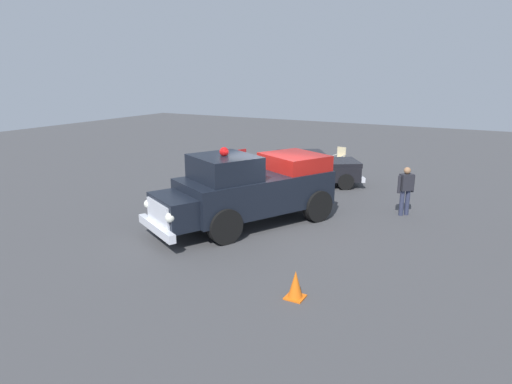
{
  "coord_description": "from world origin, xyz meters",
  "views": [
    {
      "loc": [
        -12.03,
        -6.11,
        4.73
      ],
      "look_at": [
        -0.11,
        0.46,
        1.03
      ],
      "focal_mm": 30.95,
      "sensor_mm": 36.0,
      "label": 1
    }
  ],
  "objects_px": {
    "vintage_fire_truck": "(250,188)",
    "classic_hot_rod": "(309,168)",
    "spectator_seated": "(301,188)",
    "lawn_chair_spare": "(340,156)",
    "lawn_chair_near_truck": "(304,191)",
    "lawn_chair_by_car": "(244,158)",
    "traffic_cone": "(295,285)",
    "spectator_standing": "(406,188)"
  },
  "relations": [
    {
      "from": "lawn_chair_by_car",
      "to": "spectator_standing",
      "type": "relative_size",
      "value": 0.61
    },
    {
      "from": "vintage_fire_truck",
      "to": "spectator_standing",
      "type": "relative_size",
      "value": 3.75
    },
    {
      "from": "vintage_fire_truck",
      "to": "spectator_seated",
      "type": "distance_m",
      "value": 2.65
    },
    {
      "from": "lawn_chair_by_car",
      "to": "spectator_seated",
      "type": "bearing_deg",
      "value": -131.72
    },
    {
      "from": "spectator_seated",
      "to": "lawn_chair_spare",
      "type": "bearing_deg",
      "value": 7.88
    },
    {
      "from": "lawn_chair_near_truck",
      "to": "traffic_cone",
      "type": "distance_m",
      "value": 6.83
    },
    {
      "from": "lawn_chair_near_truck",
      "to": "lawn_chair_spare",
      "type": "distance_m",
      "value": 7.5
    },
    {
      "from": "spectator_standing",
      "to": "vintage_fire_truck",
      "type": "bearing_deg",
      "value": 128.85
    },
    {
      "from": "classic_hot_rod",
      "to": "spectator_seated",
      "type": "height_order",
      "value": "classic_hot_rod"
    },
    {
      "from": "lawn_chair_by_car",
      "to": "lawn_chair_spare",
      "type": "xyz_separation_m",
      "value": [
        3.0,
        -4.04,
        0.0
      ]
    },
    {
      "from": "lawn_chair_near_truck",
      "to": "spectator_seated",
      "type": "height_order",
      "value": "spectator_seated"
    },
    {
      "from": "lawn_chair_near_truck",
      "to": "lawn_chair_by_car",
      "type": "distance_m",
      "value": 6.79
    },
    {
      "from": "lawn_chair_near_truck",
      "to": "lawn_chair_spare",
      "type": "height_order",
      "value": "same"
    },
    {
      "from": "vintage_fire_truck",
      "to": "lawn_chair_near_truck",
      "type": "bearing_deg",
      "value": -16.68
    },
    {
      "from": "traffic_cone",
      "to": "lawn_chair_spare",
      "type": "bearing_deg",
      "value": 14.64
    },
    {
      "from": "classic_hot_rod",
      "to": "traffic_cone",
      "type": "bearing_deg",
      "value": -159.22
    },
    {
      "from": "spectator_standing",
      "to": "traffic_cone",
      "type": "xyz_separation_m",
      "value": [
        -7.1,
        0.9,
        -0.66
      ]
    },
    {
      "from": "lawn_chair_spare",
      "to": "traffic_cone",
      "type": "relative_size",
      "value": 1.61
    },
    {
      "from": "lawn_chair_near_truck",
      "to": "lawn_chair_by_car",
      "type": "xyz_separation_m",
      "value": [
        4.42,
        5.16,
        0.0
      ]
    },
    {
      "from": "spectator_seated",
      "to": "traffic_cone",
      "type": "height_order",
      "value": "spectator_seated"
    },
    {
      "from": "classic_hot_rod",
      "to": "lawn_chair_by_car",
      "type": "distance_m",
      "value": 4.32
    },
    {
      "from": "classic_hot_rod",
      "to": "lawn_chair_near_truck",
      "type": "distance_m",
      "value": 3.19
    },
    {
      "from": "vintage_fire_truck",
      "to": "lawn_chair_by_car",
      "type": "distance_m",
      "value": 8.3
    },
    {
      "from": "traffic_cone",
      "to": "classic_hot_rod",
      "type": "bearing_deg",
      "value": 20.78
    },
    {
      "from": "lawn_chair_spare",
      "to": "spectator_seated",
      "type": "bearing_deg",
      "value": -172.12
    },
    {
      "from": "lawn_chair_near_truck",
      "to": "spectator_standing",
      "type": "bearing_deg",
      "value": -77.66
    },
    {
      "from": "spectator_standing",
      "to": "traffic_cone",
      "type": "bearing_deg",
      "value": 172.77
    },
    {
      "from": "lawn_chair_spare",
      "to": "spectator_seated",
      "type": "xyz_separation_m",
      "value": [
        -7.52,
        -1.04,
        0.11
      ]
    },
    {
      "from": "lawn_chair_near_truck",
      "to": "traffic_cone",
      "type": "xyz_separation_m",
      "value": [
        -6.36,
        -2.48,
        -0.28
      ]
    },
    {
      "from": "vintage_fire_truck",
      "to": "lawn_chair_near_truck",
      "type": "relative_size",
      "value": 6.17
    },
    {
      "from": "spectator_seated",
      "to": "spectator_standing",
      "type": "relative_size",
      "value": 0.77
    },
    {
      "from": "vintage_fire_truck",
      "to": "lawn_chair_by_car",
      "type": "bearing_deg",
      "value": 31.88
    },
    {
      "from": "vintage_fire_truck",
      "to": "classic_hot_rod",
      "type": "distance_m",
      "value": 5.64
    },
    {
      "from": "lawn_chair_near_truck",
      "to": "spectator_seated",
      "type": "distance_m",
      "value": 0.17
    },
    {
      "from": "spectator_seated",
      "to": "spectator_standing",
      "type": "distance_m",
      "value": 3.57
    },
    {
      "from": "vintage_fire_truck",
      "to": "traffic_cone",
      "type": "xyz_separation_m",
      "value": [
        -3.75,
        -3.26,
        -0.89
      ]
    },
    {
      "from": "spectator_standing",
      "to": "lawn_chair_by_car",
      "type": "bearing_deg",
      "value": 66.66
    },
    {
      "from": "lawn_chair_by_car",
      "to": "traffic_cone",
      "type": "height_order",
      "value": "lawn_chair_by_car"
    },
    {
      "from": "lawn_chair_by_car",
      "to": "lawn_chair_spare",
      "type": "height_order",
      "value": "same"
    },
    {
      "from": "spectator_seated",
      "to": "traffic_cone",
      "type": "relative_size",
      "value": 2.03
    },
    {
      "from": "lawn_chair_spare",
      "to": "lawn_chair_by_car",
      "type": "bearing_deg",
      "value": 126.6
    },
    {
      "from": "classic_hot_rod",
      "to": "spectator_seated",
      "type": "xyz_separation_m",
      "value": [
        -3.11,
        -1.0,
        -0.05
      ]
    }
  ]
}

